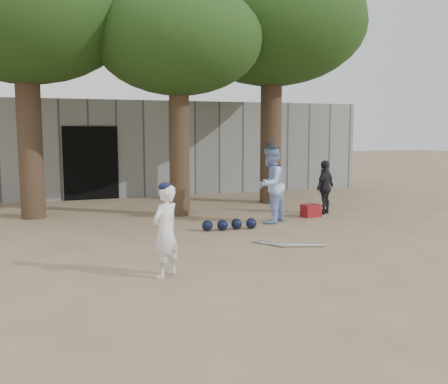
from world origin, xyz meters
name	(u,v)px	position (x,y,z in m)	size (l,w,h in m)	color
ground	(210,258)	(0.00, 0.00, 0.00)	(70.00, 70.00, 0.00)	#937C5E
boy_player	(166,231)	(-0.92, -0.78, 0.66)	(0.48, 0.32, 1.32)	white
spectator_blue	(270,184)	(2.25, 2.52, 0.87)	(0.85, 0.66, 1.74)	#9CBBF1
spectator_dark	(325,187)	(4.06, 3.18, 0.67)	(0.79, 0.33, 1.34)	black
red_bag	(311,211)	(3.52, 2.89, 0.15)	(0.42, 0.32, 0.30)	maroon
back_building	(119,147)	(0.00, 10.33, 1.50)	(16.00, 5.24, 3.00)	gray
helmet_row	(230,224)	(1.11, 2.06, 0.12)	(1.19, 0.30, 0.23)	black
bat_pile	(287,244)	(1.57, 0.34, 0.03)	(1.09, 0.83, 0.06)	#B4B5BC
tree_row	(175,26)	(0.74, 5.02, 4.69)	(11.40, 5.80, 6.69)	brown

